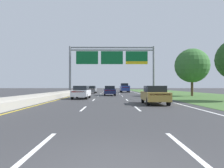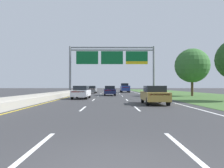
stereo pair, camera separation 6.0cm
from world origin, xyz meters
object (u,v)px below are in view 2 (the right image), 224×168
Objects in this scene: car_grey_left_lane_sedan at (92,89)px; car_gold_right_lane_sedan at (154,95)px; overhead_sign_gantry at (112,60)px; pickup_truck_blue at (125,88)px; roadside_tree_mid at (192,66)px; car_navy_centre_lane_sedan at (110,90)px; car_white_left_lane_sedan at (81,92)px.

car_gold_right_lane_sedan is (7.70, -26.99, 0.00)m from car_grey_left_lane_sedan.
overhead_sign_gantry is 3.39× the size of car_grey_left_lane_sedan.
overhead_sign_gantry is 2.77× the size of pickup_truck_blue.
car_grey_left_lane_sedan is 28.07m from car_gold_right_lane_sedan.
roadside_tree_mid is (9.02, -18.58, 3.59)m from pickup_truck_blue.
car_gold_right_lane_sedan is at bearing -167.66° from car_navy_centre_lane_sedan.
car_white_left_lane_sedan is at bearing -158.23° from roadside_tree_mid.
roadside_tree_mid is (16.43, -12.98, 3.84)m from car_grey_left_lane_sedan.
overhead_sign_gantry is 10.60m from car_grey_left_lane_sedan.
car_gold_right_lane_sedan is at bearing -121.91° from roadside_tree_mid.
pickup_truck_blue is 0.75× the size of roadside_tree_mid.
roadside_tree_mid is at bearing -21.54° from overhead_sign_gantry.
car_gold_right_lane_sedan is at bearing -162.65° from car_grey_left_lane_sedan.
car_white_left_lane_sedan is at bearing 156.81° from car_navy_centre_lane_sedan.
overhead_sign_gantry is 13.20m from roadside_tree_mid.
pickup_truck_blue reaches higher than car_gold_right_lane_sedan.
car_grey_left_lane_sedan is at bearing 18.25° from car_navy_centre_lane_sedan.
roadside_tree_mid is (12.58, -2.07, 3.84)m from car_navy_centre_lane_sedan.
car_grey_left_lane_sedan is at bearing 125.78° from pickup_truck_blue.
overhead_sign_gantry is 5.96m from car_navy_centre_lane_sedan.
overhead_sign_gantry is 2.07× the size of roadside_tree_mid.
car_white_left_lane_sedan and car_navy_centre_lane_sedan have the same top height.
car_white_left_lane_sedan is at bearing -177.35° from car_grey_left_lane_sedan.
car_navy_centre_lane_sedan is (3.43, 8.47, 0.00)m from car_white_left_lane_sedan.
roadside_tree_mid is at bearing -100.52° from car_navy_centre_lane_sedan.
car_navy_centre_lane_sedan and car_grey_left_lane_sedan have the same top height.
car_navy_centre_lane_sedan and car_gold_right_lane_sedan have the same top height.
car_white_left_lane_sedan and car_gold_right_lane_sedan have the same top height.
car_navy_centre_lane_sedan is 0.61× the size of roadside_tree_mid.
car_white_left_lane_sedan is 0.61× the size of roadside_tree_mid.
overhead_sign_gantry reaches higher than car_gold_right_lane_sedan.
overhead_sign_gantry is at bearing 11.42° from car_gold_right_lane_sedan.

